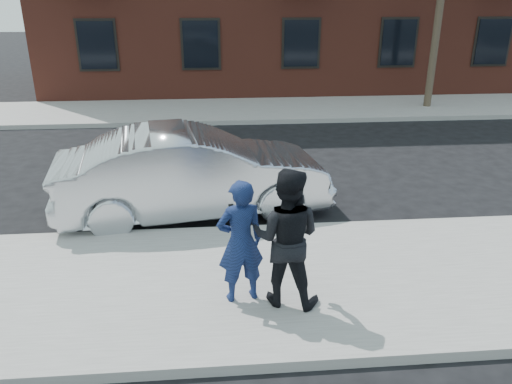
{
  "coord_description": "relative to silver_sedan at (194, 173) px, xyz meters",
  "views": [
    {
      "loc": [
        -3.3,
        -6.5,
        4.11
      ],
      "look_at": [
        -2.7,
        0.4,
        1.29
      ],
      "focal_mm": 35.0,
      "sensor_mm": 36.0,
      "label": 1
    }
  ],
  "objects": [
    {
      "name": "far_sidewalk",
      "position": [
        3.71,
        8.7,
        -0.78
      ],
      "size": [
        50.0,
        3.5,
        0.15
      ],
      "primitive_type": "cube",
      "color": "gray",
      "rests_on": "ground"
    },
    {
      "name": "far_curb",
      "position": [
        3.71,
        6.9,
        -0.78
      ],
      "size": [
        50.0,
        0.1,
        0.15
      ],
      "primitive_type": "cube",
      "color": "#999691",
      "rests_on": "ground"
    },
    {
      "name": "man_peacoat",
      "position": [
        1.31,
        -3.32,
        0.26
      ],
      "size": [
        1.11,
        0.98,
        1.91
      ],
      "rotation": [
        0.0,
        0.0,
        2.82
      ],
      "color": "black",
      "rests_on": "near_sidewalk"
    },
    {
      "name": "near_curb",
      "position": [
        3.71,
        -1.0,
        -0.78
      ],
      "size": [
        50.0,
        0.1,
        0.15
      ],
      "primitive_type": "cube",
      "color": "#999691",
      "rests_on": "ground"
    },
    {
      "name": "ground",
      "position": [
        3.71,
        -2.55,
        -0.85
      ],
      "size": [
        100.0,
        100.0,
        0.0
      ],
      "primitive_type": "plane",
      "color": "black",
      "rests_on": "ground"
    },
    {
      "name": "near_sidewalk",
      "position": [
        3.71,
        -2.8,
        -0.78
      ],
      "size": [
        50.0,
        3.5,
        0.15
      ],
      "primitive_type": "cube",
      "color": "gray",
      "rests_on": "ground"
    },
    {
      "name": "man_hoodie",
      "position": [
        0.71,
        -3.21,
        0.17
      ],
      "size": [
        0.71,
        0.55,
        1.74
      ],
      "rotation": [
        0.0,
        0.0,
        3.37
      ],
      "color": "navy",
      "rests_on": "near_sidewalk"
    },
    {
      "name": "silver_sedan",
      "position": [
        0.0,
        0.0,
        0.0
      ],
      "size": [
        5.38,
        2.56,
        1.7
      ],
      "primitive_type": "imported",
      "rotation": [
        0.0,
        0.0,
        1.72
      ],
      "color": "#B7BABF",
      "rests_on": "ground"
    }
  ]
}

